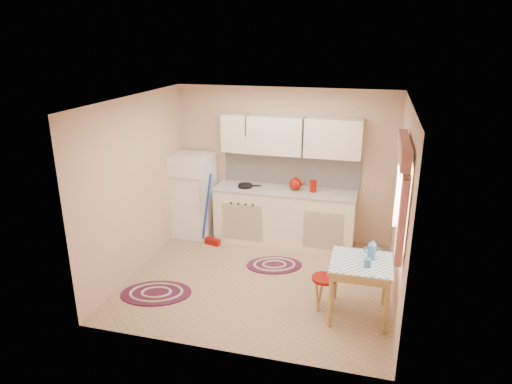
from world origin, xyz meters
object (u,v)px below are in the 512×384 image
(fridge, at_px, (194,195))
(base_cabinets, at_px, (284,217))
(table, at_px, (359,289))
(stool, at_px, (323,292))

(fridge, height_order, base_cabinets, fridge)
(table, xyz_separation_m, stool, (-0.43, 0.07, -0.15))
(base_cabinets, distance_m, stool, 1.98)
(table, height_order, stool, table)
(fridge, relative_size, base_cabinets, 0.62)
(fridge, distance_m, stool, 3.01)
(stool, bearing_deg, base_cabinets, 116.08)
(base_cabinets, height_order, stool, base_cabinets)
(fridge, bearing_deg, table, -31.95)
(fridge, bearing_deg, base_cabinets, 1.84)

